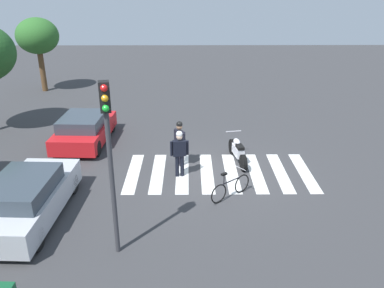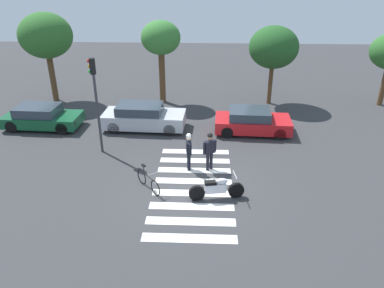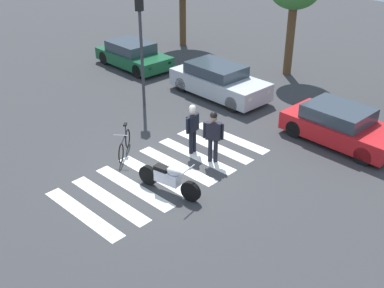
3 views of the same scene
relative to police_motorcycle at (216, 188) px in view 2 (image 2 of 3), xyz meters
name	(u,v)px [view 2 (image 2 of 3)]	position (x,y,z in m)	size (l,w,h in m)	color
ground_plane	(193,187)	(-0.93, 0.78, -0.45)	(60.00, 60.00, 0.00)	#38383A
police_motorcycle	(216,188)	(0.00, 0.00, 0.00)	(2.15, 0.68, 1.03)	black
leaning_bicycle	(148,181)	(-2.72, 0.55, -0.09)	(1.11, 1.34, 0.99)	black
officer_on_foot	(189,149)	(-1.17, 2.22, 0.55)	(0.27, 0.65, 1.74)	black
officer_by_motorcycle	(210,149)	(-0.27, 2.23, 0.57)	(0.58, 0.43, 1.77)	black
crosswalk_stripes	(193,187)	(-0.93, 0.78, -0.45)	(3.20, 6.75, 0.01)	silver
car_green_compact	(42,117)	(-9.46, 6.54, 0.15)	(4.15, 2.03, 1.25)	black
car_silver_sedan	(143,117)	(-3.87, 6.62, 0.21)	(4.48, 2.02, 1.38)	black
car_red_convertible	(252,121)	(1.99, 6.36, 0.16)	(4.04, 2.05, 1.28)	black
traffic_light_pole	(95,92)	(-5.44, 3.75, 2.57)	(0.35, 0.29, 4.53)	#38383D
street_tree_near	(46,36)	(-10.41, 11.01, 3.70)	(3.26, 3.26, 5.58)	brown
street_tree_mid	(161,39)	(-3.30, 11.01, 3.56)	(2.42, 2.42, 5.14)	brown
street_tree_far	(274,47)	(3.58, 11.01, 3.12)	(3.01, 3.01, 4.87)	brown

